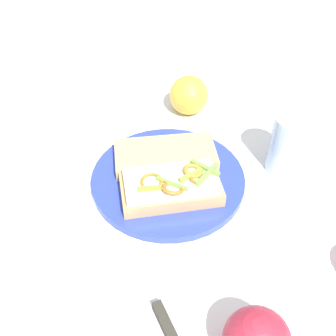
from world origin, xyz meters
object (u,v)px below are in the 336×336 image
plate (168,179)px  drinking_glass (289,144)px  sandwich (173,186)px  bread_slice_side (164,155)px  knife (161,314)px  apple_2 (189,95)px

plate → drinking_glass: drinking_glass is taller
sandwich → bread_slice_side: sandwich is taller
bread_slice_side → knife: bread_slice_side is taller
plate → bread_slice_side: (-0.00, 0.04, 0.02)m
bread_slice_side → plate: bearing=92.6°
apple_2 → drinking_glass: 0.24m
drinking_glass → sandwich: bearing=-164.7°
plate → knife: size_ratio=2.16×
bread_slice_side → drinking_glass: bearing=171.6°
sandwich → drinking_glass: drinking_glass is taller
drinking_glass → knife: size_ratio=0.91×
plate → drinking_glass: bearing=3.8°
bread_slice_side → knife: size_ratio=1.45×
sandwich → drinking_glass: size_ratio=1.50×
knife → bread_slice_side: bearing=-24.7°
plate → apple_2: size_ratio=3.31×
drinking_glass → knife: (-0.25, -0.26, -0.05)m
plate → sandwich: size_ratio=1.59×
bread_slice_side → drinking_glass: size_ratio=1.60×
plate → knife: knife is taller
sandwich → drinking_glass: bearing=-168.2°
drinking_glass → knife: 0.36m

